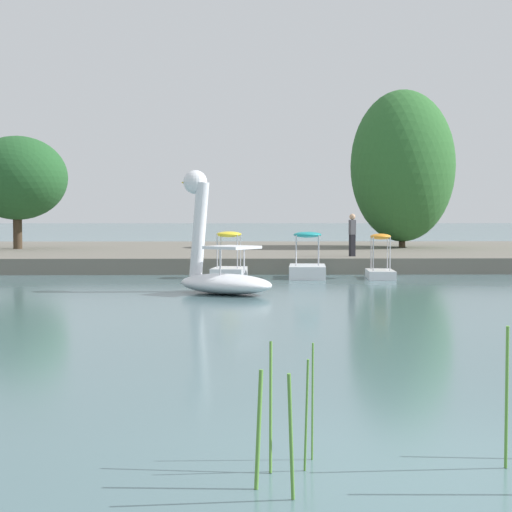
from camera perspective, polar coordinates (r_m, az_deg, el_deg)
name	(u,v)px	position (r m, az deg, el deg)	size (l,w,h in m)	color
ground_plane	(435,468)	(7.41, 12.30, -14.13)	(426.37, 426.37, 0.00)	slate
shore_bank_far	(274,254)	(39.54, 1.24, 0.14)	(119.16, 19.56, 0.59)	#6B665B
swan_boat	(220,265)	(22.64, -2.54, -0.66)	(3.27, 3.00, 3.42)	white
pedal_boat_yellow	(229,265)	(28.14, -1.88, -0.60)	(1.28, 1.86, 1.60)	white
pedal_boat_teal	(307,265)	(28.29, 3.58, -0.65)	(1.38, 2.19, 1.59)	white
pedal_boat_orange	(380,265)	(28.31, 8.61, -0.65)	(1.01, 1.83, 1.53)	white
tree_broadleaf_left	(17,178)	(39.90, -16.24, 5.20)	(6.63, 6.47, 5.24)	#423323
tree_willow_near_path	(403,166)	(40.71, 10.13, 6.15)	(6.40, 7.26, 7.62)	#423323
person_on_path	(352,233)	(31.61, 6.69, 1.58)	(0.27, 0.25, 1.63)	black
reed_clump_foreground	(466,410)	(7.03, 14.33, -10.29)	(4.06, 1.35, 1.48)	#568E38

